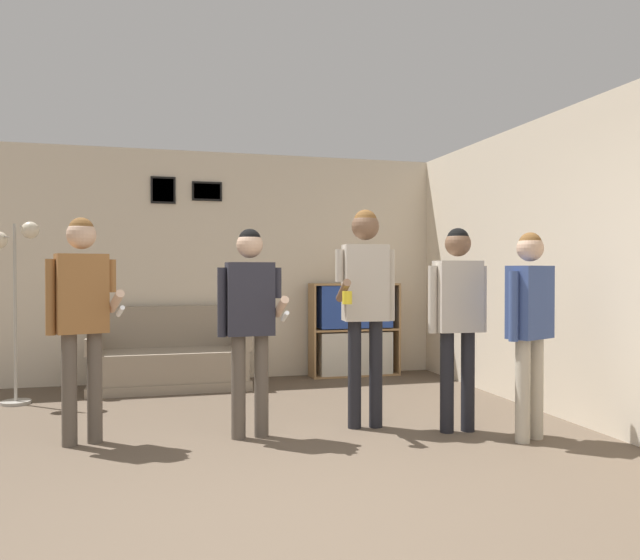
{
  "coord_description": "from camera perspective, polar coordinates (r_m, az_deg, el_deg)",
  "views": [
    {
      "loc": [
        -0.79,
        -2.99,
        1.3
      ],
      "look_at": [
        0.63,
        2.24,
        1.21
      ],
      "focal_mm": 35.0,
      "sensor_mm": 36.0,
      "label": 1
    }
  ],
  "objects": [
    {
      "name": "ground_plane",
      "position": [
        3.35,
        -0.37,
        -21.89
      ],
      "size": [
        20.0,
        20.0,
        0.0
      ],
      "primitive_type": "plane",
      "color": "brown"
    },
    {
      "name": "wall_right",
      "position": [
        6.28,
        18.54,
        1.33
      ],
      "size": [
        0.06,
        6.88,
        2.7
      ],
      "color": "beige",
      "rests_on": "ground_plane"
    },
    {
      "name": "person_spectator_near_bookshelf",
      "position": [
        5.11,
        12.47,
        -2.46
      ],
      "size": [
        0.5,
        0.22,
        1.64
      ],
      "color": "black",
      "rests_on": "ground_plane"
    },
    {
      "name": "bookshelf",
      "position": [
        7.69,
        3.18,
        -4.56
      ],
      "size": [
        1.1,
        0.3,
        1.14
      ],
      "color": "#A87F51",
      "rests_on": "ground_plane"
    },
    {
      "name": "person_watcher_holding_cup",
      "position": [
        5.13,
        4.16,
        -1.1
      ],
      "size": [
        0.53,
        0.43,
        1.8
      ],
      "color": "black",
      "rests_on": "ground_plane"
    },
    {
      "name": "person_player_foreground_left",
      "position": [
        4.95,
        -20.95,
        -2.13
      ],
      "size": [
        0.56,
        0.42,
        1.69
      ],
      "color": "brown",
      "rests_on": "ground_plane"
    },
    {
      "name": "couch",
      "position": [
        7.15,
        -13.55,
        -7.21
      ],
      "size": [
        1.7,
        0.8,
        0.89
      ],
      "color": "gray",
      "rests_on": "ground_plane"
    },
    {
      "name": "person_player_foreground_center",
      "position": [
        4.84,
        -6.43,
        -2.78
      ],
      "size": [
        0.51,
        0.43,
        1.62
      ],
      "color": "brown",
      "rests_on": "ground_plane"
    },
    {
      "name": "person_spectator_far_right",
      "position": [
        5.0,
        18.63,
        -2.98
      ],
      "size": [
        0.46,
        0.33,
        1.59
      ],
      "color": "#B7AD99",
      "rests_on": "ground_plane"
    },
    {
      "name": "wall_back",
      "position": [
        7.53,
        -9.14,
        1.3
      ],
      "size": [
        7.73,
        0.08,
        2.7
      ],
      "color": "beige",
      "rests_on": "ground_plane"
    },
    {
      "name": "floor_lamp",
      "position": [
        6.71,
        -26.12,
        0.47
      ],
      "size": [
        0.45,
        0.28,
        1.77
      ],
      "color": "#ADA89E",
      "rests_on": "ground_plane"
    }
  ]
}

